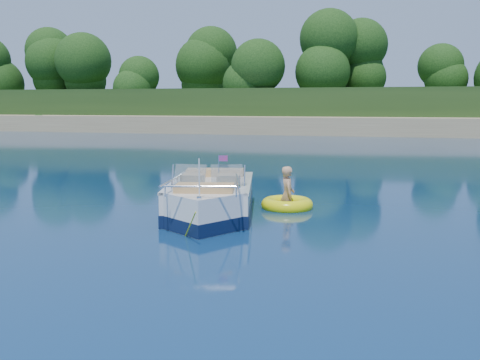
% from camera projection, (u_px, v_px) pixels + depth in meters
% --- Properties ---
extents(ground, '(160.00, 160.00, 0.00)m').
position_uv_depth(ground, '(186.00, 238.00, 10.62)').
color(ground, '#092140').
rests_on(ground, ground).
extents(shoreline, '(170.00, 59.00, 6.00)m').
position_uv_depth(shoreline, '(351.00, 116.00, 71.58)').
color(shoreline, '#998159').
rests_on(shoreline, ground).
extents(treeline, '(150.00, 7.12, 8.19)m').
position_uv_depth(treeline, '(341.00, 71.00, 49.12)').
color(treeline, black).
rests_on(treeline, ground).
extents(motorboat, '(2.63, 5.33, 1.80)m').
position_uv_depth(motorboat, '(210.00, 201.00, 12.70)').
color(motorboat, white).
rests_on(motorboat, ground).
extents(tow_tube, '(1.40, 1.40, 0.35)m').
position_uv_depth(tow_tube, '(287.00, 205.00, 13.67)').
color(tow_tube, '#FCF80D').
rests_on(tow_tube, ground).
extents(boy, '(0.64, 0.89, 1.60)m').
position_uv_depth(boy, '(287.00, 208.00, 13.74)').
color(boy, tan).
rests_on(boy, ground).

